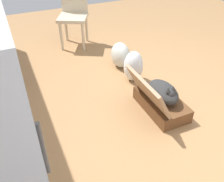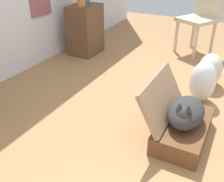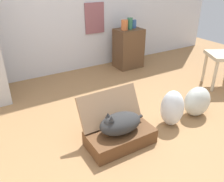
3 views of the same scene
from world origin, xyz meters
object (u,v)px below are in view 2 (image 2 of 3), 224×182
object	(u,v)px
suitcase_base	(183,130)
side_table	(85,30)
vase_tall	(81,0)
plastic_bag_white	(203,82)
cat	(186,112)
plastic_bag_clear	(210,70)
chair	(201,17)

from	to	relation	value
suitcase_base	side_table	distance (m)	2.24
vase_tall	plastic_bag_white	bearing A→B (deg)	-106.30
suitcase_base	side_table	world-z (taller)	side_table
cat	plastic_bag_clear	size ratio (longest dim) A/B	1.41
plastic_bag_white	vase_tall	xyz separation A→B (m)	(0.51, 1.76, 0.56)
cat	side_table	bearing A→B (deg)	53.46
cat	vase_tall	xyz separation A→B (m)	(1.21, 1.75, 0.52)
side_table	plastic_bag_white	bearing A→B (deg)	-109.39
cat	vase_tall	size ratio (longest dim) A/B	3.10
cat	plastic_bag_clear	world-z (taller)	cat
plastic_bag_white	chair	size ratio (longest dim) A/B	0.46
cat	chair	world-z (taller)	chair
vase_tall	plastic_bag_clear	bearing A→B (deg)	-93.55
chair	plastic_bag_clear	bearing A→B (deg)	-42.82
plastic_bag_clear	side_table	xyz separation A→B (m)	(0.23, 1.80, 0.16)
suitcase_base	cat	world-z (taller)	cat
suitcase_base	plastic_bag_clear	xyz separation A→B (m)	(1.09, -0.01, 0.11)
suitcase_base	side_table	bearing A→B (deg)	53.63
cat	side_table	xyz separation A→B (m)	(1.32, 1.79, 0.09)
cat	side_table	size ratio (longest dim) A/B	0.75
suitcase_base	chair	xyz separation A→B (m)	(2.12, 0.35, 0.44)
cat	plastic_bag_white	xyz separation A→B (m)	(0.69, -0.00, -0.04)
vase_tall	chair	xyz separation A→B (m)	(0.92, -1.40, -0.26)
cat	plastic_bag_white	bearing A→B (deg)	-0.21
plastic_bag_white	cat	bearing A→B (deg)	179.79
suitcase_base	plastic_bag_clear	distance (m)	1.10
plastic_bag_white	vase_tall	world-z (taller)	vase_tall
cat	plastic_bag_clear	distance (m)	1.10
cat	side_table	world-z (taller)	side_table
side_table	vase_tall	bearing A→B (deg)	-164.14
plastic_bag_clear	cat	bearing A→B (deg)	179.54
suitcase_base	side_table	size ratio (longest dim) A/B	0.97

